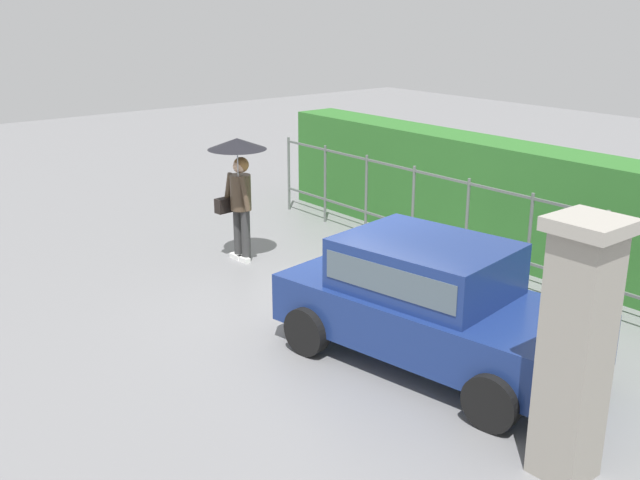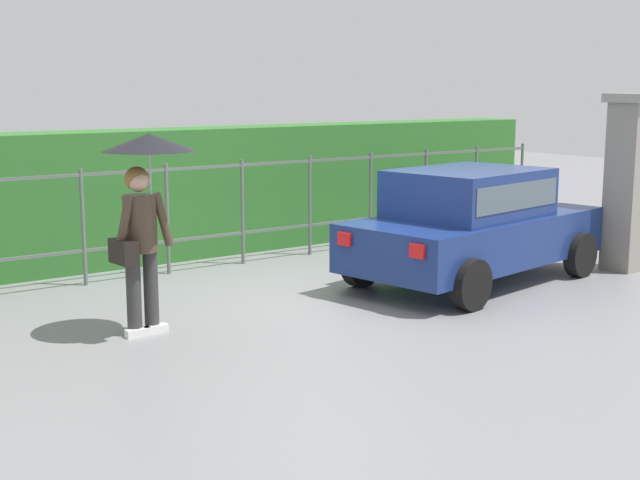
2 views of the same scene
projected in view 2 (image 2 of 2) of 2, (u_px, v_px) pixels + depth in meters
name	position (u px, v px, depth m)	size (l,w,h in m)	color
ground_plane	(341.00, 297.00, 10.48)	(40.00, 40.00, 0.00)	slate
car	(472.00, 221.00, 11.13)	(3.93, 2.34, 1.48)	navy
pedestrian	(144.00, 191.00, 8.66)	(0.94, 0.94, 2.06)	#333333
gate_pillar	(629.00, 181.00, 11.83)	(0.60, 0.60, 2.42)	gray
fence_section	(277.00, 204.00, 12.63)	(10.58, 0.05, 1.50)	#59605B
hedge_row	(239.00, 188.00, 13.47)	(11.53, 0.90, 1.90)	#2D6B28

